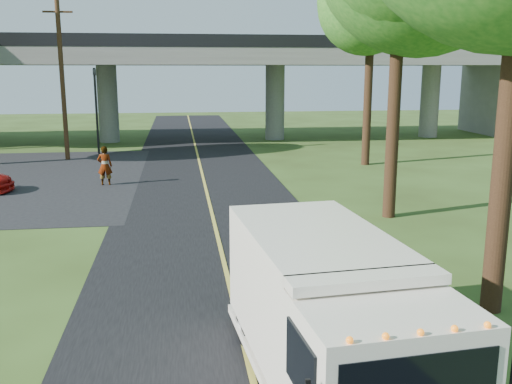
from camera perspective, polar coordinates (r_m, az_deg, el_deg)
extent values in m
plane|color=#314217|center=(11.10, -1.14, -15.33)|extent=(120.00, 120.00, 0.00)
cube|color=black|center=(20.47, -4.40, -2.33)|extent=(7.00, 90.00, 0.02)
cube|color=gold|center=(20.46, -4.40, -2.27)|extent=(0.12, 90.00, 0.01)
cube|color=slate|center=(41.81, -6.42, 13.32)|extent=(50.00, 9.00, 1.20)
cube|color=black|center=(37.44, -6.27, 14.84)|extent=(50.00, 0.25, 0.80)
cube|color=black|center=(46.23, -6.60, 14.32)|extent=(50.00, 0.25, 0.80)
cylinder|color=slate|center=(42.14, -14.58, 8.51)|extent=(1.40, 1.40, 5.40)
cylinder|color=slate|center=(42.45, 1.91, 8.91)|extent=(1.40, 1.40, 5.40)
cylinder|color=slate|center=(46.01, 16.98, 8.65)|extent=(1.40, 1.40, 5.40)
cylinder|color=black|center=(36.20, -15.66, 7.75)|extent=(0.14, 0.14, 5.20)
imported|color=black|center=(36.12, -15.84, 10.91)|extent=(0.18, 0.22, 1.10)
cylinder|color=#472D19|center=(34.38, -18.80, 10.51)|extent=(0.26, 0.26, 9.00)
cube|color=#472D19|center=(34.51, -19.24, 16.65)|extent=(1.60, 0.10, 0.10)
cylinder|color=#382314|center=(12.76, 23.62, 3.83)|extent=(0.44, 0.44, 7.00)
cylinder|color=#382314|center=(20.20, 13.63, 8.22)|extent=(0.44, 0.44, 7.70)
cylinder|color=#382314|center=(31.51, 11.10, 8.69)|extent=(0.44, 0.44, 6.65)
sphere|color=#1F6019|center=(31.60, 11.47, 17.54)|extent=(5.58, 5.58, 5.58)
sphere|color=#1F6019|center=(31.42, 12.65, 18.07)|extent=(4.96, 4.96, 4.96)
cube|color=silver|center=(9.85, 5.75, -9.46)|extent=(2.50, 4.13, 2.02)
cube|color=silver|center=(7.56, 12.77, -17.57)|extent=(2.29, 1.80, 1.84)
cube|color=silver|center=(10.07, 6.27, -16.75)|extent=(2.61, 5.39, 0.16)
cylinder|color=black|center=(11.10, -0.96, -13.01)|extent=(0.32, 0.83, 0.81)
cylinder|color=black|center=(11.58, 8.16, -12.02)|extent=(0.32, 0.83, 0.81)
imported|color=gray|center=(26.41, -14.88, 2.55)|extent=(0.65, 0.43, 1.78)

